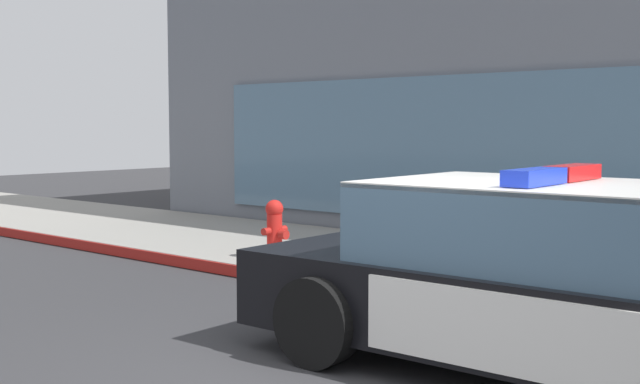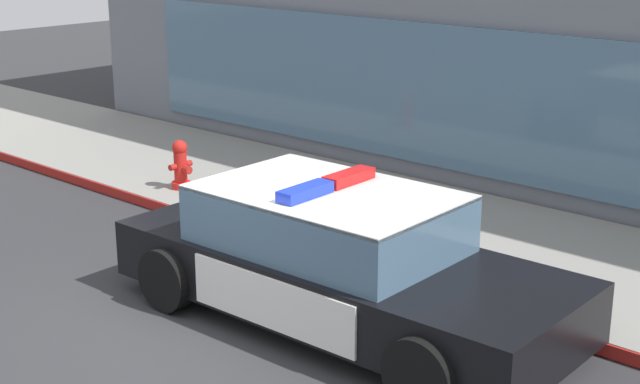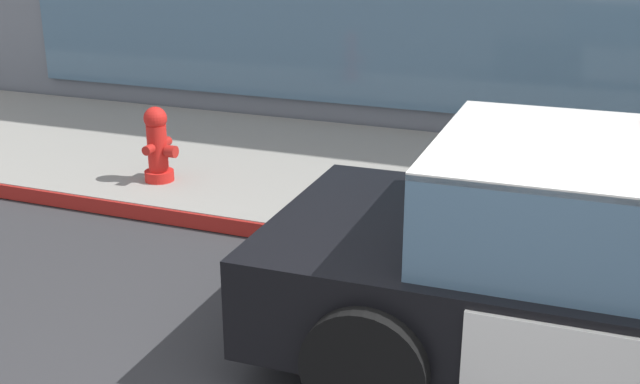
{
  "view_description": "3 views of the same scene",
  "coord_description": "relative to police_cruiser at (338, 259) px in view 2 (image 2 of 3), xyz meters",
  "views": [
    {
      "loc": [
        3.3,
        -4.28,
        1.78
      ],
      "look_at": [
        -1.88,
        1.81,
        1.12
      ],
      "focal_mm": 44.98,
      "sensor_mm": 36.0,
      "label": 1
    },
    {
      "loc": [
        6.71,
        -5.49,
        4.01
      ],
      "look_at": [
        -0.56,
        2.61,
        0.73
      ],
      "focal_mm": 51.85,
      "sensor_mm": 36.0,
      "label": 2
    },
    {
      "loc": [
        0.58,
        -3.21,
        2.52
      ],
      "look_at": [
        -1.5,
        2.03,
        0.54
      ],
      "focal_mm": 43.55,
      "sensor_mm": 36.0,
      "label": 3
    }
  ],
  "objects": [
    {
      "name": "sidewalk",
      "position": [
        -1.04,
        2.78,
        -0.6
      ],
      "size": [
        48.0,
        3.38,
        0.15
      ],
      "primitive_type": "cube",
      "color": "gray",
      "rests_on": "ground"
    },
    {
      "name": "curb_red_paint",
      "position": [
        -1.04,
        1.07,
        -0.6
      ],
      "size": [
        28.8,
        0.04,
        0.14
      ],
      "primitive_type": "cube",
      "color": "maroon",
      "rests_on": "ground"
    },
    {
      "name": "fire_hydrant",
      "position": [
        -4.51,
        1.72,
        -0.18
      ],
      "size": [
        0.34,
        0.39,
        0.73
      ],
      "color": "red",
      "rests_on": "sidewalk"
    },
    {
      "name": "police_cruiser",
      "position": [
        0.0,
        0.0,
        0.0
      ],
      "size": [
        4.91,
        2.19,
        1.49
      ],
      "rotation": [
        0.0,
        0.0,
        0.03
      ],
      "color": "black",
      "rests_on": "ground"
    },
    {
      "name": "ground",
      "position": [
        -1.04,
        -1.1,
        -0.68
      ],
      "size": [
        48.0,
        48.0,
        0.0
      ],
      "primitive_type": "plane",
      "color": "#303033"
    }
  ]
}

